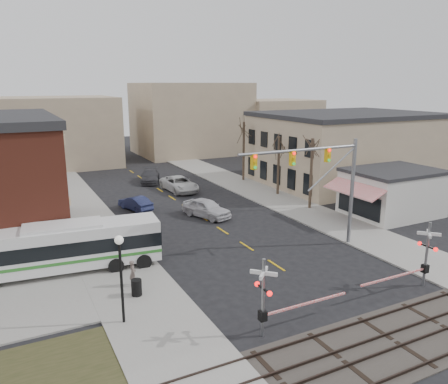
{
  "coord_description": "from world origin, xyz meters",
  "views": [
    {
      "loc": [
        -15.45,
        -20.65,
        11.84
      ],
      "look_at": [
        -0.24,
        9.27,
        3.5
      ],
      "focal_mm": 35.0,
      "sensor_mm": 36.0,
      "label": 1
    }
  ],
  "objects_px": {
    "transit_bus": "(64,247)",
    "street_lamp": "(120,262)",
    "rr_crossing_east": "(422,256)",
    "pedestrian_near": "(133,273)",
    "rr_crossing_west": "(271,297)",
    "car_d": "(150,176)",
    "trash_bin": "(137,287)",
    "car_b": "(135,203)",
    "traffic_signal_mast": "(324,173)",
    "car_c": "(179,184)",
    "car_a": "(206,208)",
    "pedestrian_far": "(83,253)"
  },
  "relations": [
    {
      "from": "street_lamp",
      "to": "pedestrian_far",
      "type": "xyz_separation_m",
      "value": [
        -0.53,
        8.39,
        -2.48
      ]
    },
    {
      "from": "car_c",
      "to": "street_lamp",
      "type": "bearing_deg",
      "value": -120.64
    },
    {
      "from": "street_lamp",
      "to": "car_b",
      "type": "distance_m",
      "value": 21.08
    },
    {
      "from": "rr_crossing_east",
      "to": "car_a",
      "type": "bearing_deg",
      "value": 106.16
    },
    {
      "from": "transit_bus",
      "to": "street_lamp",
      "type": "xyz_separation_m",
      "value": [
        1.71,
        -7.89,
        1.64
      ]
    },
    {
      "from": "rr_crossing_east",
      "to": "pedestrian_near",
      "type": "xyz_separation_m",
      "value": [
        -15.24,
        7.72,
        -1.06
      ]
    },
    {
      "from": "rr_crossing_east",
      "to": "car_b",
      "type": "distance_m",
      "value": 26.09
    },
    {
      "from": "street_lamp",
      "to": "car_c",
      "type": "relative_size",
      "value": 0.78
    },
    {
      "from": "car_c",
      "to": "trash_bin",
      "type": "bearing_deg",
      "value": -120.42
    },
    {
      "from": "pedestrian_near",
      "to": "pedestrian_far",
      "type": "bearing_deg",
      "value": 32.41
    },
    {
      "from": "street_lamp",
      "to": "car_b",
      "type": "relative_size",
      "value": 1.12
    },
    {
      "from": "rr_crossing_west",
      "to": "car_b",
      "type": "distance_m",
      "value": 24.11
    },
    {
      "from": "rr_crossing_west",
      "to": "street_lamp",
      "type": "xyz_separation_m",
      "value": [
        -6.09,
        4.13,
        1.42
      ]
    },
    {
      "from": "trash_bin",
      "to": "pedestrian_near",
      "type": "relative_size",
      "value": 0.6
    },
    {
      "from": "trash_bin",
      "to": "car_d",
      "type": "distance_m",
      "value": 30.23
    },
    {
      "from": "pedestrian_far",
      "to": "car_a",
      "type": "bearing_deg",
      "value": -29.57
    },
    {
      "from": "traffic_signal_mast",
      "to": "pedestrian_near",
      "type": "height_order",
      "value": "traffic_signal_mast"
    },
    {
      "from": "trash_bin",
      "to": "pedestrian_far",
      "type": "distance_m",
      "value": 6.18
    },
    {
      "from": "car_d",
      "to": "pedestrian_near",
      "type": "bearing_deg",
      "value": -88.48
    },
    {
      "from": "car_b",
      "to": "pedestrian_far",
      "type": "xyz_separation_m",
      "value": [
        -6.78,
        -11.56,
        0.24
      ]
    },
    {
      "from": "rr_crossing_west",
      "to": "car_b",
      "type": "xyz_separation_m",
      "value": [
        0.16,
        24.08,
        -1.29
      ]
    },
    {
      "from": "rr_crossing_east",
      "to": "car_b",
      "type": "relative_size",
      "value": 1.36
    },
    {
      "from": "traffic_signal_mast",
      "to": "rr_crossing_east",
      "type": "distance_m",
      "value": 8.54
    },
    {
      "from": "pedestrian_far",
      "to": "trash_bin",
      "type": "bearing_deg",
      "value": -129.49
    },
    {
      "from": "pedestrian_near",
      "to": "pedestrian_far",
      "type": "height_order",
      "value": "pedestrian_far"
    },
    {
      "from": "car_d",
      "to": "rr_crossing_east",
      "type": "bearing_deg",
      "value": -59.88
    },
    {
      "from": "street_lamp",
      "to": "pedestrian_near",
      "type": "bearing_deg",
      "value": 67.94
    },
    {
      "from": "car_b",
      "to": "rr_crossing_west",
      "type": "bearing_deg",
      "value": 72.13
    },
    {
      "from": "transit_bus",
      "to": "traffic_signal_mast",
      "type": "relative_size",
      "value": 1.24
    },
    {
      "from": "rr_crossing_east",
      "to": "pedestrian_near",
      "type": "relative_size",
      "value": 3.53
    },
    {
      "from": "rr_crossing_east",
      "to": "street_lamp",
      "type": "distance_m",
      "value": 17.3
    },
    {
      "from": "street_lamp",
      "to": "car_d",
      "type": "bearing_deg",
      "value": 70.07
    },
    {
      "from": "transit_bus",
      "to": "trash_bin",
      "type": "relative_size",
      "value": 12.91
    },
    {
      "from": "rr_crossing_east",
      "to": "trash_bin",
      "type": "bearing_deg",
      "value": 157.43
    },
    {
      "from": "transit_bus",
      "to": "pedestrian_near",
      "type": "bearing_deg",
      "value": -51.01
    },
    {
      "from": "traffic_signal_mast",
      "to": "car_c",
      "type": "bearing_deg",
      "value": 97.15
    },
    {
      "from": "car_d",
      "to": "pedestrian_near",
      "type": "xyz_separation_m",
      "value": [
        -9.71,
        -27.25,
        0.16
      ]
    },
    {
      "from": "car_c",
      "to": "traffic_signal_mast",
      "type": "bearing_deg",
      "value": -86.5
    },
    {
      "from": "trash_bin",
      "to": "car_b",
      "type": "height_order",
      "value": "car_b"
    },
    {
      "from": "car_a",
      "to": "car_c",
      "type": "relative_size",
      "value": 0.83
    },
    {
      "from": "street_lamp",
      "to": "pedestrian_near",
      "type": "xyz_separation_m",
      "value": [
        1.56,
        3.84,
        -2.48
      ]
    },
    {
      "from": "rr_crossing_west",
      "to": "car_d",
      "type": "distance_m",
      "value": 35.62
    },
    {
      "from": "rr_crossing_east",
      "to": "trash_bin",
      "type": "xyz_separation_m",
      "value": [
        -15.4,
        6.4,
        -1.38
      ]
    },
    {
      "from": "transit_bus",
      "to": "street_lamp",
      "type": "relative_size",
      "value": 2.64
    },
    {
      "from": "trash_bin",
      "to": "pedestrian_near",
      "type": "height_order",
      "value": "pedestrian_near"
    },
    {
      "from": "rr_crossing_east",
      "to": "car_c",
      "type": "xyz_separation_m",
      "value": [
        -3.99,
        29.03,
        -1.14
      ]
    },
    {
      "from": "car_b",
      "to": "car_d",
      "type": "height_order",
      "value": "car_d"
    },
    {
      "from": "pedestrian_near",
      "to": "street_lamp",
      "type": "bearing_deg",
      "value": 165.71
    },
    {
      "from": "pedestrian_near",
      "to": "car_b",
      "type": "bearing_deg",
      "value": -8.48
    },
    {
      "from": "car_a",
      "to": "car_b",
      "type": "relative_size",
      "value": 1.2
    }
  ]
}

